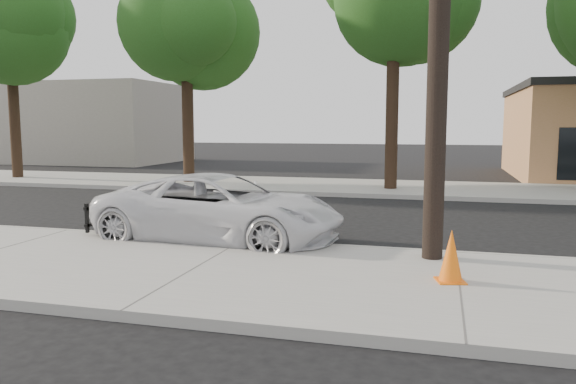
% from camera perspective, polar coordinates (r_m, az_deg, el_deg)
% --- Properties ---
extents(ground, '(120.00, 120.00, 0.00)m').
position_cam_1_polar(ground, '(13.07, -1.42, -3.70)').
color(ground, black).
rests_on(ground, ground).
extents(near_sidewalk, '(90.00, 4.40, 0.15)m').
position_cam_1_polar(near_sidewalk, '(9.12, -9.26, -7.95)').
color(near_sidewalk, gray).
rests_on(near_sidewalk, ground).
extents(far_sidewalk, '(90.00, 5.00, 0.15)m').
position_cam_1_polar(far_sidewalk, '(21.26, 5.14, 0.54)').
color(far_sidewalk, gray).
rests_on(far_sidewalk, ground).
extents(curb_near, '(90.00, 0.12, 0.16)m').
position_cam_1_polar(curb_near, '(11.10, -4.54, -5.22)').
color(curb_near, '#9E9B93').
rests_on(curb_near, ground).
extents(building_far, '(14.00, 8.00, 5.00)m').
position_cam_1_polar(building_far, '(40.06, -21.17, 6.51)').
color(building_far, gray).
rests_on(building_far, ground).
extents(tree_a, '(4.65, 4.50, 9.00)m').
position_cam_1_polar(tree_a, '(27.01, -26.35, 14.95)').
color(tree_a, black).
rests_on(tree_a, far_sidewalk).
extents(tree_b, '(4.34, 4.20, 8.45)m').
position_cam_1_polar(tree_b, '(22.79, -10.05, 16.22)').
color(tree_b, black).
rests_on(tree_b, far_sidewalk).
extents(police_cruiser, '(5.19, 2.67, 1.40)m').
position_cam_1_polar(police_cruiser, '(11.48, -6.90, -1.68)').
color(police_cruiser, silver).
rests_on(police_cruiser, ground).
extents(traffic_cone, '(0.47, 0.47, 0.76)m').
position_cam_1_polar(traffic_cone, '(8.40, 16.23, -6.30)').
color(traffic_cone, orange).
rests_on(traffic_cone, near_sidewalk).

